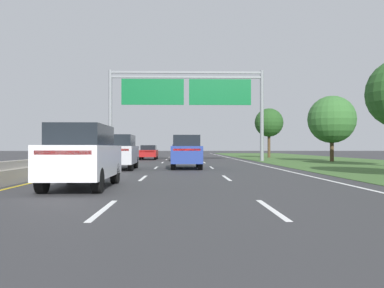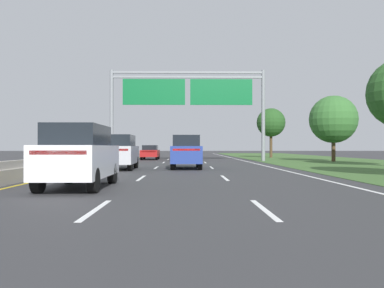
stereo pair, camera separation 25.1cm
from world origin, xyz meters
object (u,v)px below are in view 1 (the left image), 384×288
overhead_sign_gantry (186,96)px  car_silver_left_lane_suv (120,152)px  car_gold_centre_lane_suv (183,149)px  roadside_tree_distant (269,123)px  car_red_left_lane_sedan (149,152)px  roadside_tree_far (332,120)px  car_blue_centre_lane_suv (186,151)px  pickup_truck_navy (183,150)px  car_white_left_lane_suv (83,155)px

overhead_sign_gantry → car_silver_left_lane_suv: (-4.23, -14.12, -5.21)m
car_gold_centre_lane_suv → roadside_tree_distant: roadside_tree_distant is taller
car_red_left_lane_sedan → roadside_tree_distant: (14.85, 7.70, 3.69)m
roadside_tree_far → roadside_tree_distant: (-2.90, 14.09, 0.54)m
car_red_left_lane_sedan → car_blue_centre_lane_suv: bearing=-168.1°
car_silver_left_lane_suv → overhead_sign_gantry: bearing=-17.9°
pickup_truck_navy → car_red_left_lane_sedan: size_ratio=1.23×
car_white_left_lane_suv → car_gold_centre_lane_suv: 38.46m
car_blue_centre_lane_suv → roadside_tree_far: 18.45m
car_red_left_lane_sedan → pickup_truck_navy: bearing=-139.0°
car_blue_centre_lane_suv → car_gold_centre_lane_suv: bearing=-0.2°
pickup_truck_navy → car_silver_left_lane_suv: 15.46m
car_gold_centre_lane_suv → car_blue_centre_lane_suv: bearing=179.6°
overhead_sign_gantry → car_silver_left_lane_suv: bearing=-106.7°
car_silver_left_lane_suv → car_blue_centre_lane_suv: size_ratio=1.01×
pickup_truck_navy → roadside_tree_distant: bearing=-43.7°
car_red_left_lane_sedan → car_gold_centre_lane_suv: 8.82m
car_silver_left_lane_suv → car_red_left_lane_sedan: bearing=-1.7°
pickup_truck_navy → roadside_tree_far: size_ratio=0.87×
car_red_left_lane_sedan → roadside_tree_distant: roadside_tree_distant is taller
car_silver_left_lane_suv → roadside_tree_far: bearing=-55.6°
car_white_left_lane_suv → overhead_sign_gantry: bearing=-8.8°
car_white_left_lane_suv → roadside_tree_distant: roadside_tree_distant is taller
car_red_left_lane_sedan → car_silver_left_lane_suv: car_silver_left_lane_suv is taller
car_red_left_lane_sedan → roadside_tree_far: bearing=-110.0°
car_silver_left_lane_suv → car_blue_centre_lane_suv: bearing=-78.1°
roadside_tree_distant → car_blue_centre_lane_suv: bearing=-112.9°
pickup_truck_navy → car_red_left_lane_sedan: 5.64m
overhead_sign_gantry → roadside_tree_distant: 16.82m
car_blue_centre_lane_suv → car_gold_centre_lane_suv: size_ratio=1.00×
car_white_left_lane_suv → car_blue_centre_lane_suv: same height
car_silver_left_lane_suv → roadside_tree_distant: (15.03, 26.90, 3.41)m
car_red_left_lane_sedan → car_silver_left_lane_suv: bearing=179.3°
roadside_tree_distant → car_gold_centre_lane_suv: bearing=178.7°
roadside_tree_far → car_silver_left_lane_suv: bearing=-144.5°
pickup_truck_navy → car_red_left_lane_sedan: (-3.71, 4.23, -0.26)m
car_red_left_lane_sedan → car_white_left_lane_suv: size_ratio=0.94×
overhead_sign_gantry → car_blue_centre_lane_suv: 14.17m
pickup_truck_navy → car_silver_left_lane_suv: (-3.89, -14.96, 0.02)m
overhead_sign_gantry → car_blue_centre_lane_suv: bearing=-90.7°
car_white_left_lane_suv → car_gold_centre_lane_suv: same height
pickup_truck_navy → car_silver_left_lane_suv: size_ratio=1.14×
car_white_left_lane_suv → car_silver_left_lane_suv: (-0.47, 11.16, 0.00)m
roadside_tree_far → overhead_sign_gantry: bearing=174.5°
overhead_sign_gantry → car_gold_centre_lane_suv: 14.02m
car_white_left_lane_suv → car_blue_centre_lane_suv: bearing=-17.0°
car_blue_centre_lane_suv → car_gold_centre_lane_suv: same height
roadside_tree_distant → roadside_tree_far: bearing=-78.4°
car_silver_left_lane_suv → roadside_tree_far: 22.21m
overhead_sign_gantry → car_red_left_lane_sedan: 8.50m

